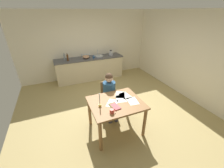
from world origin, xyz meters
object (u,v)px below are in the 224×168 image
(person_seated, at_px, (110,93))
(book_magazine, at_px, (115,107))
(dining_table, at_px, (116,107))
(wine_glass_near_sink, at_px, (89,54))
(chair_at_table, at_px, (108,96))
(wine_glass_back_left, at_px, (85,54))
(candlestick, at_px, (100,103))
(teacup_on_counter, at_px, (94,57))
(bottle_vinegar, at_px, (68,58))
(stovetop_kettle, at_px, (111,53))
(wine_glass_back_right, at_px, (82,55))
(bottle_oil, at_px, (64,57))
(coffee_mug, at_px, (112,111))
(book_cookery, at_px, (113,105))
(sink_unit, at_px, (99,56))
(mixing_bowl, at_px, (86,57))
(wine_glass_by_kettle, at_px, (87,54))

(person_seated, xyz_separation_m, book_magazine, (-0.17, -0.72, 0.12))
(dining_table, bearing_deg, wine_glass_near_sink, 85.46)
(chair_at_table, distance_m, wine_glass_back_left, 2.52)
(candlestick, bearing_deg, teacup_on_counter, 76.23)
(bottle_vinegar, bearing_deg, wine_glass_back_left, 17.75)
(candlestick, relative_size, stovetop_kettle, 1.40)
(wine_glass_near_sink, xyz_separation_m, wine_glass_back_right, (-0.29, 0.00, 0.00))
(bottle_oil, bearing_deg, coffee_mug, -81.59)
(book_cookery, bearing_deg, sink_unit, 73.82)
(book_cookery, distance_m, mixing_bowl, 3.10)
(mixing_bowl, relative_size, wine_glass_back_right, 1.73)
(coffee_mug, relative_size, stovetop_kettle, 0.54)
(person_seated, relative_size, bottle_oil, 4.32)
(mixing_bowl, relative_size, wine_glass_by_kettle, 1.73)
(stovetop_kettle, bearing_deg, wine_glass_back_right, 172.62)
(wine_glass_by_kettle, bearing_deg, dining_table, -92.73)
(person_seated, xyz_separation_m, wine_glass_by_kettle, (0.07, 2.61, 0.33))
(bottle_oil, bearing_deg, wine_glass_back_left, 8.56)
(sink_unit, xyz_separation_m, wine_glass_by_kettle, (-0.44, 0.15, 0.09))
(book_cookery, relative_size, sink_unit, 0.45)
(book_magazine, xyz_separation_m, wine_glass_by_kettle, (0.23, 3.34, 0.21))
(stovetop_kettle, bearing_deg, dining_table, -110.25)
(chair_at_table, height_order, mixing_bowl, mixing_bowl)
(mixing_bowl, bearing_deg, chair_at_table, -89.22)
(wine_glass_back_left, bearing_deg, bottle_vinegar, -162.25)
(chair_at_table, bearing_deg, sink_unit, 78.00)
(sink_unit, xyz_separation_m, bottle_vinegar, (-1.21, -0.07, 0.09))
(sink_unit, distance_m, wine_glass_by_kettle, 0.47)
(bottle_vinegar, xyz_separation_m, wine_glass_near_sink, (0.87, 0.22, -0.01))
(bottle_oil, relative_size, stovetop_kettle, 1.26)
(book_cookery, bearing_deg, wine_glass_by_kettle, 81.93)
(chair_at_table, height_order, person_seated, person_seated)
(book_magazine, height_order, wine_glass_by_kettle, wine_glass_by_kettle)
(bottle_vinegar, height_order, wine_glass_by_kettle, bottle_vinegar)
(bottle_oil, xyz_separation_m, wine_glass_near_sink, (0.97, 0.12, -0.01))
(book_cookery, xyz_separation_m, mixing_bowl, (0.17, 3.09, 0.17))
(person_seated, distance_m, book_cookery, 0.70)
(coffee_mug, relative_size, teacup_on_counter, 0.99)
(dining_table, height_order, wine_glass_by_kettle, wine_glass_by_kettle)
(person_seated, bearing_deg, mixing_bowl, 90.40)
(sink_unit, relative_size, bottle_oil, 1.30)
(book_cookery, bearing_deg, person_seated, 70.40)
(sink_unit, distance_m, stovetop_kettle, 0.53)
(dining_table, distance_m, candlestick, 0.42)
(book_cookery, relative_size, wine_glass_near_sink, 1.05)
(person_seated, distance_m, mixing_bowl, 2.44)
(book_magazine, distance_m, wine_glass_by_kettle, 3.35)
(wine_glass_back_left, bearing_deg, candlestick, -97.78)
(candlestick, relative_size, book_cookery, 1.92)
(wine_glass_near_sink, distance_m, wine_glass_back_left, 0.18)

